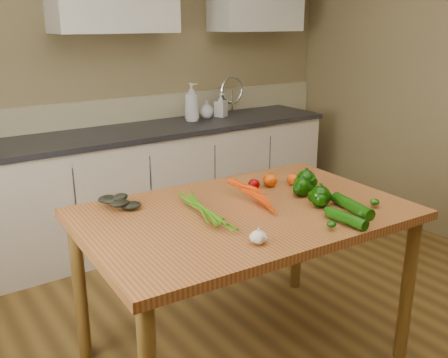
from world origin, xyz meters
name	(u,v)px	position (x,y,z in m)	size (l,w,h in m)	color
room	(344,128)	(0.00, 0.17, 1.25)	(4.04, 5.04, 2.64)	brown
counter_run	(167,179)	(0.21, 2.19, 0.46)	(2.84, 0.64, 1.14)	beige
table	(245,228)	(-0.26, 0.52, 0.73)	(1.59, 1.06, 0.82)	#B16633
soap_bottle_a	(192,102)	(0.49, 2.24, 1.05)	(0.12, 0.12, 0.31)	silver
soap_bottle_b	(221,105)	(0.79, 2.26, 1.00)	(0.09, 0.09, 0.20)	silver
soap_bottle_c	(206,109)	(0.65, 2.28, 0.98)	(0.12, 0.12, 0.16)	silver
carrot_bunch	(238,199)	(-0.26, 0.57, 0.86)	(0.29, 0.22, 0.08)	#EA4005
leafy_greens	(120,198)	(-0.74, 0.87, 0.88)	(0.22, 0.20, 0.11)	black
garlic_bulb	(258,237)	(-0.44, 0.19, 0.85)	(0.07, 0.07, 0.06)	white
pepper_a	(302,187)	(0.10, 0.51, 0.87)	(0.09, 0.09, 0.09)	#0A3202
pepper_b	(306,180)	(0.19, 0.58, 0.88)	(0.11, 0.11, 0.11)	#0A3202
pepper_c	(320,196)	(0.07, 0.35, 0.88)	(0.10, 0.10, 0.10)	#0A3202
tomato_a	(254,184)	(-0.04, 0.73, 0.85)	(0.06, 0.06, 0.06)	#7E0203
tomato_b	(270,180)	(0.07, 0.72, 0.86)	(0.08, 0.08, 0.07)	#D24005
tomato_c	(293,179)	(0.19, 0.67, 0.86)	(0.07, 0.07, 0.06)	#D24005
zucchini_a	(352,206)	(0.14, 0.22, 0.85)	(0.06, 0.06, 0.26)	#0E4006
zucchini_b	(347,219)	(0.00, 0.12, 0.85)	(0.05, 0.05, 0.20)	#0E4006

